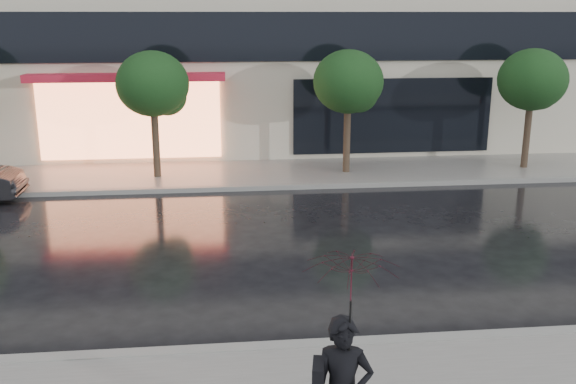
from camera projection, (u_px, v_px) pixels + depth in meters
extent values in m
plane|color=black|center=(284.00, 322.00, 10.85)|extent=(120.00, 120.00, 0.00)
cube|color=slate|center=(253.00, 174.00, 20.66)|extent=(60.00, 3.50, 0.12)
cube|color=gray|center=(291.00, 348.00, 9.88)|extent=(60.00, 0.25, 0.14)
cube|color=gray|center=(256.00, 188.00, 18.98)|extent=(60.00, 0.25, 0.14)
cube|color=black|center=(248.00, 37.00, 21.14)|extent=(28.00, 0.12, 1.60)
cube|color=#FF8C59|center=(130.00, 120.00, 21.44)|extent=(6.00, 0.10, 2.60)
cube|color=#BB1C35|center=(126.00, 77.00, 20.74)|extent=(6.40, 0.70, 0.25)
cube|color=black|center=(393.00, 116.00, 22.37)|extent=(7.00, 0.10, 2.60)
cylinder|color=#33261C|center=(156.00, 146.00, 19.84)|extent=(0.22, 0.22, 2.20)
ellipsoid|color=black|center=(153.00, 84.00, 19.33)|extent=(2.20, 2.20, 1.98)
sphere|color=black|center=(167.00, 96.00, 19.67)|extent=(1.20, 1.20, 1.20)
cylinder|color=#33261C|center=(347.00, 142.00, 20.44)|extent=(0.22, 0.22, 2.20)
ellipsoid|color=black|center=(348.00, 82.00, 19.93)|extent=(2.20, 2.20, 1.98)
sphere|color=black|center=(359.00, 94.00, 20.27)|extent=(1.20, 1.20, 1.20)
cylinder|color=#33261C|center=(527.00, 138.00, 21.04)|extent=(0.22, 0.22, 2.20)
ellipsoid|color=black|center=(532.00, 80.00, 20.54)|extent=(2.20, 2.20, 1.98)
sphere|color=black|center=(540.00, 91.00, 20.87)|extent=(1.20, 1.20, 1.20)
imported|color=#3B0A16|center=(351.00, 295.00, 6.66)|extent=(1.18, 1.20, 0.92)
cylinder|color=black|center=(350.00, 340.00, 6.80)|extent=(0.02, 0.02, 0.91)
cube|color=black|center=(318.00, 379.00, 6.89)|extent=(0.18, 0.36, 0.39)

